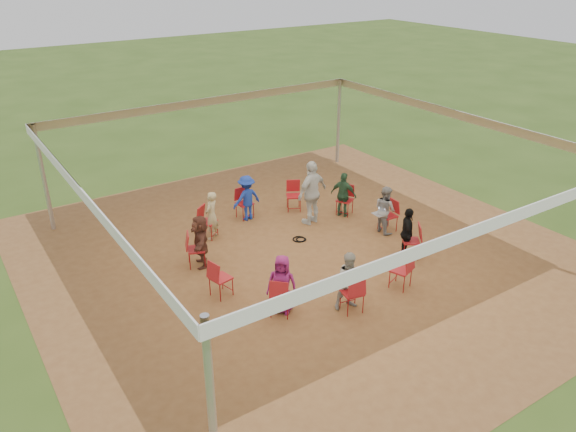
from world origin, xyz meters
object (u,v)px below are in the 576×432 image
chair_4 (208,222)px  person_seated_2 (247,198)px  chair_0 (388,216)px  person_seated_3 (212,215)px  person_seated_1 (344,195)px  chair_3 (245,204)px  person_seated_4 (201,241)px  chair_6 (221,278)px  chair_8 (352,293)px  cable_coil (300,239)px  person_seated_0 (385,209)px  chair_7 (281,296)px  person_seated_7 (407,233)px  laptop (380,212)px  chair_9 (401,270)px  standing_person (312,193)px  person_seated_6 (350,281)px  person_seated_5 (282,284)px  chair_5 (196,249)px  chair_2 (294,196)px  chair_10 (411,241)px  chair_1 (345,200)px

chair_4 → person_seated_2: bearing=159.2°
chair_0 → person_seated_3: person_seated_3 is taller
person_seated_1 → person_seated_2: bearing=32.7°
chair_3 → person_seated_4: size_ratio=0.68×
person_seated_3 → chair_6: bearing=30.7°
chair_6 → person_seated_4: person_seated_4 is taller
chair_6 → person_seated_1: 5.22m
chair_8 → cable_coil: size_ratio=2.23×
person_seated_0 → person_seated_2: 3.89m
chair_7 → person_seated_7: person_seated_7 is taller
laptop → chair_9: bearing=152.1°
standing_person → person_seated_6: bearing=52.2°
chair_4 → person_seated_5: bearing=50.2°
chair_7 → chair_8: size_ratio=1.00×
chair_7 → chair_9: 2.91m
person_seated_3 → standing_person: 2.87m
chair_5 → person_seated_3: 1.51m
chair_2 → person_seated_3: bearing=34.8°
standing_person → cable_coil: bearing=25.1°
chair_10 → laptop: chair_10 is taller
person_seated_4 → person_seated_5: (0.59, -2.72, 0.00)m
person_seated_5 → person_seated_3: bearing=130.9°
person_seated_0 → chair_0: bearing=-90.0°
chair_5 → person_seated_5: (0.70, -2.76, 0.22)m
chair_5 → person_seated_0: person_seated_0 is taller
chair_1 → cable_coil: 2.16m
chair_2 → chair_8: 5.34m
chair_3 → chair_8: (-0.39, -5.32, 0.00)m
chair_9 → person_seated_6: (-1.49, 0.01, 0.22)m
chair_7 → chair_9: size_ratio=1.00×
chair_5 → cable_coil: size_ratio=2.23×
chair_7 → person_seated_1: (4.17, 3.13, 0.22)m
person_seated_0 → person_seated_4: 5.10m
chair_9 → chair_10: 1.52m
chair_10 → person_seated_5: bearing=129.8°
chair_3 → person_seated_5: size_ratio=0.68×
chair_10 → laptop: (0.26, 1.44, 0.18)m
chair_2 → person_seated_7: size_ratio=0.68×
chair_8 → standing_person: size_ratio=0.49×
cable_coil → person_seated_1: bearing=16.5°
chair_4 → person_seated_3: size_ratio=0.68×
chair_2 → chair_7: 5.34m
person_seated_1 → laptop: person_seated_1 is taller
person_seated_6 → standing_person: 4.28m
chair_9 → standing_person: standing_person is taller
chair_1 → person_seated_0: 1.51m
person_seated_2 → person_seated_1: bearing=147.3°
person_seated_1 → laptop: 1.42m
chair_5 → person_seated_1: size_ratio=0.68×
person_seated_3 → person_seated_5: (-0.29, -3.88, 0.00)m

